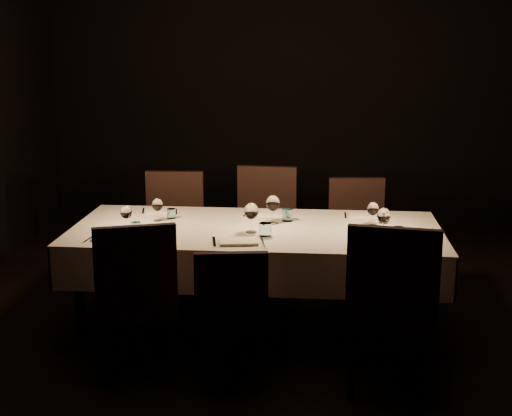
# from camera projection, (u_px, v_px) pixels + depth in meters

# --- Properties ---
(room) EXTENTS (5.01, 6.01, 3.01)m
(room) POSITION_uv_depth(u_px,v_px,m) (256.00, 120.00, 4.70)
(room) COLOR black
(room) RESTS_ON ground
(dining_table) EXTENTS (2.52, 1.12, 0.76)m
(dining_table) POSITION_uv_depth(u_px,v_px,m) (256.00, 238.00, 4.89)
(dining_table) COLOR black
(dining_table) RESTS_ON ground
(chair_near_left) EXTENTS (0.60, 0.60, 0.99)m
(chair_near_left) POSITION_uv_depth(u_px,v_px,m) (135.00, 293.00, 4.26)
(chair_near_left) COLOR black
(chair_near_left) RESTS_ON ground
(place_setting_near_left) EXTENTS (0.31, 0.39, 0.17)m
(place_setting_near_left) POSITION_uv_depth(u_px,v_px,m) (123.00, 224.00, 4.73)
(place_setting_near_left) COLOR white
(place_setting_near_left) RESTS_ON dining_table
(chair_near_center) EXTENTS (0.47, 0.47, 0.87)m
(chair_near_center) POSITION_uv_depth(u_px,v_px,m) (231.00, 310.00, 4.15)
(chair_near_center) COLOR black
(chair_near_center) RESTS_ON ground
(place_setting_near_center) EXTENTS (0.38, 0.42, 0.20)m
(place_setting_near_center) POSITION_uv_depth(u_px,v_px,m) (251.00, 225.00, 4.65)
(place_setting_near_center) COLOR white
(place_setting_near_center) RESTS_ON dining_table
(chair_near_right) EXTENTS (0.57, 0.57, 1.05)m
(chair_near_right) POSITION_uv_depth(u_px,v_px,m) (393.00, 303.00, 4.03)
(chair_near_right) COLOR black
(chair_near_right) RESTS_ON ground
(place_setting_near_right) EXTENTS (0.35, 0.41, 0.19)m
(place_setting_near_right) POSITION_uv_depth(u_px,v_px,m) (386.00, 229.00, 4.58)
(place_setting_near_right) COLOR white
(place_setting_near_right) RESTS_ON dining_table
(chair_far_left) EXTENTS (0.49, 0.49, 0.97)m
(chair_far_left) POSITION_uv_depth(u_px,v_px,m) (174.00, 227.00, 5.75)
(chair_far_left) COLOR black
(chair_far_left) RESTS_ON ground
(place_setting_far_left) EXTENTS (0.31, 0.39, 0.16)m
(place_setting_far_left) POSITION_uv_depth(u_px,v_px,m) (161.00, 209.00, 5.13)
(place_setting_far_left) COLOR white
(place_setting_far_left) RESTS_ON dining_table
(chair_far_center) EXTENTS (0.52, 0.52, 1.01)m
(chair_far_center) POSITION_uv_depth(u_px,v_px,m) (265.00, 225.00, 5.76)
(chair_far_center) COLOR black
(chair_far_center) RESTS_ON ground
(place_setting_far_center) EXTENTS (0.37, 0.42, 0.20)m
(place_setting_far_center) POSITION_uv_depth(u_px,v_px,m) (275.00, 209.00, 5.06)
(place_setting_far_center) COLOR white
(place_setting_far_center) RESTS_ON dining_table
(chair_far_right) EXTENTS (0.49, 0.49, 0.93)m
(chair_far_right) POSITION_uv_depth(u_px,v_px,m) (357.00, 231.00, 5.70)
(chair_far_right) COLOR black
(chair_far_right) RESTS_ON ground
(place_setting_far_right) EXTENTS (0.30, 0.39, 0.17)m
(place_setting_far_right) POSITION_uv_depth(u_px,v_px,m) (372.00, 213.00, 5.00)
(place_setting_far_right) COLOR white
(place_setting_far_right) RESTS_ON dining_table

